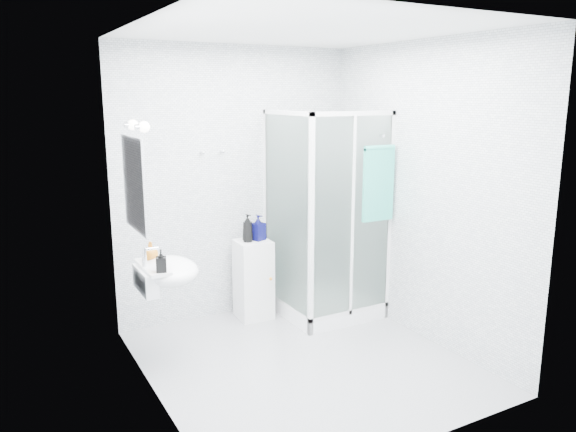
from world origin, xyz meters
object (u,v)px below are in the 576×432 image
shampoo_bottle_a (248,228)px  shampoo_bottle_b (258,227)px  shower_enclosure (323,272)px  soap_dispenser_orange (151,251)px  wall_basin (165,272)px  soap_dispenser_black (161,261)px  storage_cabinet (254,279)px  hand_towel (378,182)px

shampoo_bottle_a → shampoo_bottle_b: 0.12m
shower_enclosure → shampoo_bottle_a: (-0.67, 0.28, 0.46)m
shower_enclosure → soap_dispenser_orange: shower_enclosure is taller
wall_basin → soap_dispenser_black: 0.25m
storage_cabinet → shampoo_bottle_b: size_ratio=3.14×
shower_enclosure → storage_cabinet: shower_enclosure is taller
shampoo_bottle_b → soap_dispenser_orange: 1.27m
soap_dispenser_orange → soap_dispenser_black: size_ratio=0.92×
storage_cabinet → shampoo_bottle_b: (0.06, 0.01, 0.51)m
shower_enclosure → shampoo_bottle_b: shower_enclosure is taller
soap_dispenser_black → shampoo_bottle_a: bearing=36.5°
shower_enclosure → hand_towel: bearing=-50.7°
shampoo_bottle_b → soap_dispenser_orange: size_ratio=1.61×
soap_dispenser_black → soap_dispenser_orange: bearing=88.5°
storage_cabinet → shampoo_bottle_a: (-0.06, -0.00, 0.52)m
soap_dispenser_orange → shower_enclosure: bearing=6.3°
soap_dispenser_black → hand_towel: bearing=2.9°
shampoo_bottle_a → soap_dispenser_orange: 1.16m
soap_dispenser_black → shampoo_bottle_b: bearing=34.1°
soap_dispenser_black → wall_basin: bearing=67.3°
storage_cabinet → soap_dispenser_orange: (-1.11, -0.47, 0.55)m
wall_basin → shower_enclosure: bearing=10.8°
wall_basin → soap_dispenser_orange: (-0.07, 0.13, 0.14)m
shower_enclosure → storage_cabinet: size_ratio=2.59×
shampoo_bottle_a → soap_dispenser_orange: bearing=-155.9°
wall_basin → soap_dispenser_orange: soap_dispenser_orange is taller
shampoo_bottle_a → soap_dispenser_black: shampoo_bottle_a is taller
wall_basin → storage_cabinet: wall_basin is taller
hand_towel → soap_dispenser_orange: (-2.05, 0.21, -0.43)m
storage_cabinet → soap_dispenser_black: size_ratio=4.65×
shampoo_bottle_a → shampoo_bottle_b: shampoo_bottle_a is taller
shower_enclosure → hand_towel: shower_enclosure is taller
storage_cabinet → soap_dispenser_orange: 1.33m
soap_dispenser_orange → shampoo_bottle_b: bearing=22.4°
storage_cabinet → hand_towel: bearing=-33.2°
shampoo_bottle_a → soap_dispenser_orange: size_ratio=1.74×
wall_basin → soap_dispenser_orange: bearing=119.2°
storage_cabinet → soap_dispenser_orange: soap_dispenser_orange is taller
shower_enclosure → storage_cabinet: bearing=155.1°
storage_cabinet → soap_dispenser_orange: size_ratio=5.05×
shower_enclosure → shampoo_bottle_b: (-0.55, 0.29, 0.45)m
shampoo_bottle_b → soap_dispenser_orange: shampoo_bottle_b is taller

